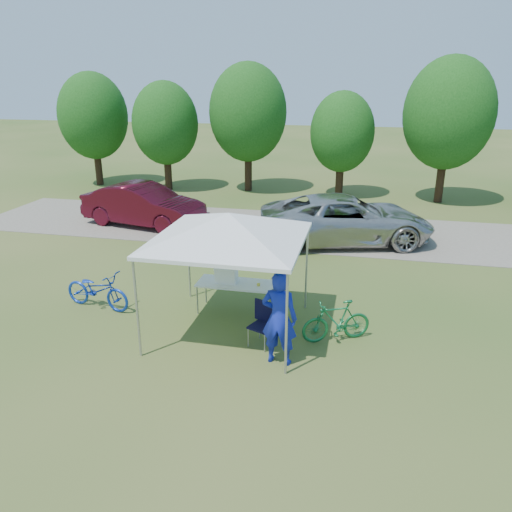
% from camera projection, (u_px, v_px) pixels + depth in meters
% --- Properties ---
extents(ground, '(100.00, 100.00, 0.00)m').
position_uv_depth(ground, '(231.00, 329.00, 11.31)').
color(ground, '#2D5119').
rests_on(ground, ground).
extents(gravel_strip, '(24.00, 5.00, 0.02)m').
position_uv_depth(gravel_strip, '(287.00, 229.00, 18.65)').
color(gravel_strip, gray).
rests_on(gravel_strip, ground).
extents(canopy, '(4.53, 4.53, 3.00)m').
position_uv_depth(canopy, '(229.00, 216.00, 10.41)').
color(canopy, '#A5A5AA').
rests_on(canopy, ground).
extents(treeline, '(24.89, 4.28, 6.30)m').
position_uv_depth(treeline, '(304.00, 119.00, 23.06)').
color(treeline, '#382314').
rests_on(treeline, ground).
extents(folding_table, '(1.84, 0.77, 0.75)m').
position_uv_depth(folding_table, '(236.00, 284.00, 11.93)').
color(folding_table, white).
rests_on(folding_table, ground).
extents(folding_chair, '(0.62, 0.65, 0.93)m').
position_uv_depth(folding_chair, '(263.00, 320.00, 10.56)').
color(folding_chair, black).
rests_on(folding_chair, ground).
extents(cooler, '(0.52, 0.36, 0.38)m').
position_uv_depth(cooler, '(226.00, 275.00, 11.90)').
color(cooler, white).
rests_on(cooler, folding_table).
extents(ice_cream_cup, '(0.08, 0.08, 0.06)m').
position_uv_depth(ice_cream_cup, '(259.00, 285.00, 11.74)').
color(ice_cream_cup, yellow).
rests_on(ice_cream_cup, folding_table).
extents(cyclist, '(0.75, 0.53, 1.95)m').
position_uv_depth(cyclist, '(279.00, 318.00, 9.70)').
color(cyclist, '#1423A9').
rests_on(cyclist, ground).
extents(bike_blue, '(1.90, 0.95, 0.95)m').
position_uv_depth(bike_blue, '(97.00, 290.00, 12.21)').
color(bike_blue, '#1235A5').
rests_on(bike_blue, ground).
extents(bike_green, '(1.57, 1.06, 0.92)m').
position_uv_depth(bike_green, '(336.00, 321.00, 10.69)').
color(bike_green, '#176B39').
rests_on(bike_green, ground).
extents(minivan, '(6.32, 4.10, 1.62)m').
position_uv_depth(minivan, '(346.00, 219.00, 16.95)').
color(minivan, '#B7B6B2').
rests_on(minivan, gravel_strip).
extents(sedan, '(5.02, 2.59, 1.58)m').
position_uv_depth(sedan, '(144.00, 205.00, 18.89)').
color(sedan, '#450B18').
rests_on(sedan, gravel_strip).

